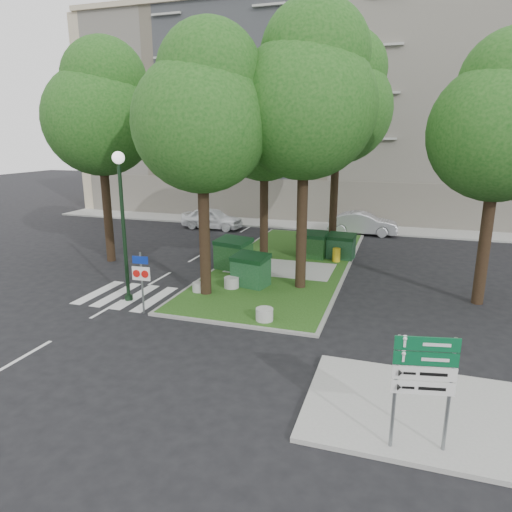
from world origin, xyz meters
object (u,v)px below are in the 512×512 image
at_px(street_lamp, 122,209).
at_px(car_white, 212,218).
at_px(bollard_mid, 231,282).
at_px(litter_bin, 336,255).
at_px(tree_median_near_right, 308,93).
at_px(tree_street_left, 101,109).
at_px(tree_street_right, 503,118).
at_px(directional_sign, 424,375).
at_px(dumpster_a, 233,254).
at_px(traffic_sign_pole, 141,275).
at_px(tree_median_far, 340,98).
at_px(car_silver, 363,223).
at_px(bollard_left, 199,287).
at_px(bollard_right, 264,314).
at_px(dumpster_d, 341,246).
at_px(tree_median_near_left, 204,110).
at_px(dumpster_b, 251,270).
at_px(dumpster_c, 312,245).
at_px(tree_median_mid, 266,124).

xyz_separation_m(street_lamp, car_white, (-2.60, 14.54, -2.92)).
distance_m(bollard_mid, litter_bin, 6.64).
distance_m(tree_median_near_right, tree_street_left, 10.61).
bearing_deg(tree_street_right, car_white, 146.48).
bearing_deg(directional_sign, street_lamp, 139.24).
bearing_deg(dumpster_a, traffic_sign_pole, -87.03).
relative_size(tree_median_far, car_silver, 2.64).
bearing_deg(bollard_mid, litter_bin, 56.76).
relative_size(bollard_left, street_lamp, 0.09).
xyz_separation_m(bollard_right, street_lamp, (-5.86, 0.58, 3.33)).
bearing_deg(bollard_right, car_silver, 83.42).
relative_size(tree_street_left, litter_bin, 15.77).
relative_size(street_lamp, car_silver, 1.29).
bearing_deg(bollard_right, dumpster_d, 81.52).
xyz_separation_m(bollard_left, traffic_sign_pole, (-1.06, -2.55, 1.18)).
relative_size(tree_median_near_left, directional_sign, 4.22).
bearing_deg(car_silver, traffic_sign_pole, 158.15).
bearing_deg(bollard_mid, car_silver, 72.35).
xyz_separation_m(litter_bin, directional_sign, (3.69, -14.04, 1.31)).
bearing_deg(directional_sign, tree_street_right, 64.52).
height_order(tree_median_near_left, dumpster_b, tree_median_near_left).
bearing_deg(litter_bin, dumpster_d, 81.26).
xyz_separation_m(bollard_right, traffic_sign_pole, (-4.55, -0.45, 1.16)).
distance_m(tree_median_near_right, street_lamp, 8.42).
xyz_separation_m(dumpster_a, dumpster_d, (4.68, 3.63, -0.11)).
distance_m(dumpster_b, directional_sign, 11.26).
bearing_deg(tree_median_near_right, dumpster_a, 156.68).
height_order(tree_street_right, bollard_left, tree_street_right).
bearing_deg(tree_median_near_left, bollard_left, 174.12).
bearing_deg(tree_median_far, directional_sign, -75.92).
relative_size(dumpster_c, litter_bin, 2.28).
relative_size(tree_street_left, car_white, 2.52).
bearing_deg(tree_median_near_right, tree_median_near_left, -150.26).
bearing_deg(traffic_sign_pole, car_white, 100.47).
xyz_separation_m(dumpster_c, bollard_left, (-3.39, -6.92, -0.48)).
bearing_deg(tree_street_right, bollard_mid, -170.90).
bearing_deg(tree_median_far, car_silver, 75.86).
xyz_separation_m(tree_median_near_left, dumpster_d, (4.41, 7.26, -6.56)).
bearing_deg(traffic_sign_pole, bollard_left, 63.72).
bearing_deg(tree_median_near_left, bollard_mid, 54.77).
height_order(tree_street_right, street_lamp, tree_street_right).
relative_size(dumpster_a, traffic_sign_pole, 0.81).
height_order(tree_median_near_left, dumpster_a, tree_median_near_left).
bearing_deg(directional_sign, bollard_mid, 119.42).
distance_m(tree_median_mid, tree_street_right, 10.77).
relative_size(tree_street_left, dumpster_a, 5.80).
bearing_deg(car_silver, street_lamp, 152.96).
height_order(bollard_right, directional_sign, directional_sign).
height_order(tree_street_right, bollard_mid, tree_street_right).
bearing_deg(dumpster_b, litter_bin, 71.78).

